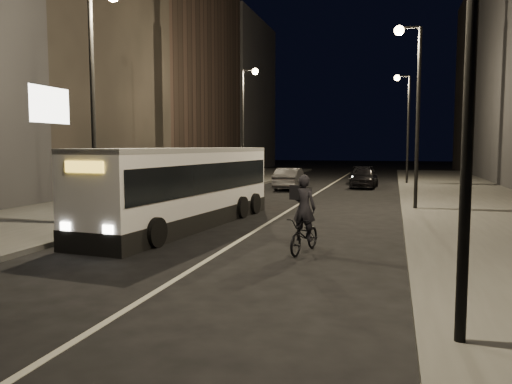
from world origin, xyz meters
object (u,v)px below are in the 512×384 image
Objects in this scene: streetlight_left_far at (246,111)px; car_near at (364,178)px; streetlight_right_mid at (412,92)px; car_far at (362,175)px; city_bus at (185,184)px; car_mid at (290,179)px; streetlight_left_near at (99,77)px; streetlight_right_far at (405,114)px; cyclist_on_bicycle at (305,227)px.

streetlight_left_far is 1.90× the size of car_near.
car_far is (-3.08, 16.36, -4.69)m from streetlight_right_mid.
streetlight_right_mid is 1.75× the size of car_far.
city_bus reaches higher than car_mid.
car_near is at bearing 68.72° from streetlight_left_near.
car_far is (7.58, 6.36, -4.69)m from streetlight_left_far.
streetlight_left_near reaches higher than car_near.
streetlight_right_mid is 11.11m from city_bus.
car_near is (7.97, 20.46, -4.63)m from streetlight_left_near.
city_bus reaches higher than car_near.
city_bus is (-8.12, -6.56, -3.79)m from streetlight_right_mid.
streetlight_left_far is (-10.66, 10.00, 0.00)m from streetlight_right_mid.
city_bus is at bearing -109.80° from streetlight_right_far.
streetlight_left_far is at bearing 136.84° from streetlight_right_mid.
streetlight_left_far is 1.82× the size of car_mid.
streetlight_right_far reaches higher than car_mid.
car_mid is (-7.50, 9.78, -4.63)m from streetlight_right_mid.
city_bus is (-8.12, -22.56, -3.79)m from streetlight_right_far.
streetlight_right_mid and streetlight_left_near have the same top height.
streetlight_left_far reaches higher than car_far.
streetlight_right_mid reaches higher than car_near.
car_near is 0.96× the size of car_mid.
city_bus is (2.54, -16.56, -3.79)m from streetlight_left_far.
streetlight_left_near reaches higher than car_far.
streetlight_right_far is 1.82× the size of car_mid.
cyclist_on_bicycle is at bearing -28.16° from city_bus.
streetlight_left_far is 5.61m from car_mid.
city_bus is 23.48m from car_far.
streetlight_left_far reaches higher than car_mid.
cyclist_on_bicycle is 0.47× the size of car_far.
streetlight_right_far is 5.62m from car_far.
streetlight_right_mid is 1.90× the size of car_near.
car_near is (-2.69, -3.54, -4.63)m from streetlight_right_far.
streetlight_right_far is 1.75× the size of car_far.
car_near is at bearing -151.01° from car_mid.
streetlight_left_near is (-10.66, -8.00, 0.00)m from streetlight_right_mid.
streetlight_right_far is at bearing -8.58° from car_far.
streetlight_left_far is (-10.66, -6.00, 0.00)m from streetlight_right_far.
streetlight_left_far is 10.95m from car_far.
car_mid reaches higher than car_far.
streetlight_left_far is 1.75× the size of car_far.
streetlight_right_mid is at bearing 44.91° from city_bus.
streetlight_right_mid is 1.00× the size of streetlight_right_far.
car_mid is at bearing -148.30° from car_near.
streetlight_left_near is 4.78m from city_bus.
streetlight_right_far is at bearing -140.50° from car_mid.
city_bus is 2.54× the size of car_near.
streetlight_right_mid is 14.62m from streetlight_left_far.
car_near is 5.50m from car_mid.
streetlight_right_far is 1.90× the size of car_near.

